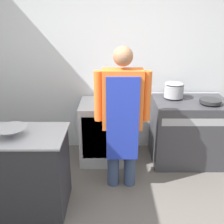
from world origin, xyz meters
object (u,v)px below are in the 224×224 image
at_px(fridge_unit, 104,131).
at_px(mixing_bowl, 12,132).
at_px(stock_pot, 175,90).
at_px(saute_pan, 212,101).
at_px(person_cook, 123,113).
at_px(stove, 190,131).

height_order(fridge_unit, mixing_bowl, mixing_bowl).
distance_m(stock_pot, saute_pan, 0.49).
height_order(person_cook, mixing_bowl, person_cook).
bearing_deg(mixing_bowl, saute_pan, 22.18).
relative_size(fridge_unit, mixing_bowl, 2.66).
distance_m(fridge_unit, saute_pan, 1.48).
bearing_deg(fridge_unit, person_cook, -70.05).
xyz_separation_m(stove, fridge_unit, (-1.19, 0.05, -0.02)).
xyz_separation_m(fridge_unit, person_cook, (0.24, -0.65, 0.52)).
xyz_separation_m(mixing_bowl, stock_pot, (1.81, 1.16, 0.10)).
height_order(stove, fridge_unit, stove).
height_order(stove, stock_pot, stock_pot).
bearing_deg(saute_pan, mixing_bowl, -157.82).
bearing_deg(fridge_unit, stove, -2.52).
bearing_deg(person_cook, saute_pan, 22.57).
distance_m(person_cook, mixing_bowl, 1.17).
relative_size(stove, saute_pan, 3.61).
bearing_deg(stove, stock_pot, 150.72).
bearing_deg(saute_pan, stock_pot, 149.54).
bearing_deg(stove, fridge_unit, 177.48).
height_order(stove, mixing_bowl, mixing_bowl).
bearing_deg(fridge_unit, stock_pot, 4.28).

